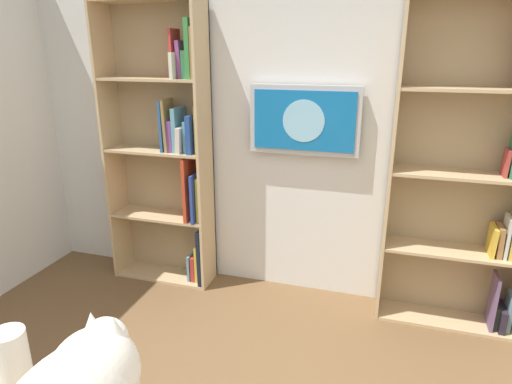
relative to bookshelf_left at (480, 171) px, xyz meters
name	(u,v)px	position (x,y,z in m)	size (l,w,h in m)	color
wall_back	(302,122)	(1.21, -0.16, 0.24)	(4.52, 0.06, 2.70)	silver
bookshelf_left	(480,171)	(0.00, 0.00, 0.00)	(0.92, 0.28, 2.17)	tan
bookshelf_right	(170,152)	(2.21, 0.00, -0.02)	(0.83, 0.28, 2.20)	tan
wall_mounted_tv	(304,120)	(1.17, -0.08, 0.26)	(0.80, 0.07, 0.49)	#B7B7BC
paper_towel_roll	(13,363)	(1.69, 2.12, -0.23)	(0.11, 0.11, 0.24)	white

